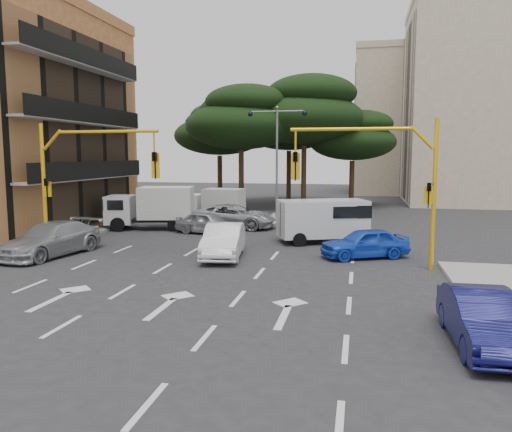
# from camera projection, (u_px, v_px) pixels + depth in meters

# --- Properties ---
(ground) EXTENTS (120.00, 120.00, 0.00)m
(ground) POSITION_uv_depth(u_px,v_px,m) (210.00, 271.00, 19.76)
(ground) COLOR #28282B
(ground) RESTS_ON ground
(median_strip) EXTENTS (1.40, 6.00, 0.15)m
(median_strip) POSITION_uv_depth(u_px,v_px,m) (277.00, 219.00, 35.30)
(median_strip) COLOR gray
(median_strip) RESTS_ON ground
(apartment_beige_far) EXTENTS (16.20, 12.15, 16.70)m
(apartment_beige_far) POSITION_uv_depth(u_px,v_px,m) (424.00, 122.00, 58.85)
(apartment_beige_far) COLOR #B9A88B
(apartment_beige_far) RESTS_ON ground
(pine_left_near) EXTENTS (9.15, 9.15, 10.23)m
(pine_left_near) POSITION_uv_depth(u_px,v_px,m) (242.00, 118.00, 40.96)
(pine_left_near) COLOR #382616
(pine_left_near) RESTS_ON ground
(pine_center) EXTENTS (9.98, 9.98, 11.16)m
(pine_center) POSITION_uv_depth(u_px,v_px,m) (305.00, 110.00, 41.80)
(pine_center) COLOR #382616
(pine_center) RESTS_ON ground
(pine_left_far) EXTENTS (8.32, 8.32, 9.30)m
(pine_left_far) POSITION_uv_depth(u_px,v_px,m) (220.00, 129.00, 45.54)
(pine_left_far) COLOR #382616
(pine_left_far) RESTS_ON ground
(pine_right) EXTENTS (7.49, 7.49, 8.37)m
(pine_right) POSITION_uv_depth(u_px,v_px,m) (353.00, 136.00, 43.19)
(pine_right) COLOR #382616
(pine_right) RESTS_ON ground
(pine_back) EXTENTS (9.15, 9.15, 10.23)m
(pine_back) POSITION_uv_depth(u_px,v_px,m) (290.00, 122.00, 47.15)
(pine_back) COLOR #382616
(pine_back) RESTS_ON ground
(signal_mast_right) EXTENTS (5.79, 0.37, 6.00)m
(signal_mast_right) POSITION_uv_depth(u_px,v_px,m) (388.00, 172.00, 19.84)
(signal_mast_right) COLOR yellow
(signal_mast_right) RESTS_ON ground
(signal_mast_left) EXTENTS (5.79, 0.37, 6.00)m
(signal_mast_left) POSITION_uv_depth(u_px,v_px,m) (78.00, 170.00, 22.60)
(signal_mast_left) COLOR yellow
(signal_mast_left) RESTS_ON ground
(street_lamp_center) EXTENTS (4.16, 0.36, 7.77)m
(street_lamp_center) POSITION_uv_depth(u_px,v_px,m) (277.00, 142.00, 34.64)
(street_lamp_center) COLOR slate
(street_lamp_center) RESTS_ON median_strip
(car_white_hatch) EXTENTS (2.22, 4.73, 1.50)m
(car_white_hatch) POSITION_uv_depth(u_px,v_px,m) (224.00, 241.00, 22.36)
(car_white_hatch) COLOR silver
(car_white_hatch) RESTS_ON ground
(car_blue_compact) EXTENTS (4.22, 3.10, 1.34)m
(car_blue_compact) POSITION_uv_depth(u_px,v_px,m) (365.00, 243.00, 22.21)
(car_blue_compact) COLOR blue
(car_blue_compact) RESTS_ON ground
(car_silver_wagon) EXTENTS (2.99, 5.51, 1.52)m
(car_silver_wagon) POSITION_uv_depth(u_px,v_px,m) (51.00, 239.00, 22.70)
(car_silver_wagon) COLOR #9EA1A6
(car_silver_wagon) RESTS_ON ground
(car_silver_cross_a) EXTENTS (5.50, 2.81, 1.49)m
(car_silver_cross_a) POSITION_uv_depth(u_px,v_px,m) (233.00, 216.00, 31.25)
(car_silver_cross_a) COLOR #A7AAAF
(car_silver_cross_a) RESTS_ON ground
(car_silver_cross_b) EXTENTS (4.05, 2.31, 1.30)m
(car_silver_cross_b) POSITION_uv_depth(u_px,v_px,m) (207.00, 223.00, 29.02)
(car_silver_cross_b) COLOR #A8A9B0
(car_silver_cross_b) RESTS_ON ground
(car_navy_parked) EXTENTS (1.59, 4.14, 1.35)m
(car_navy_parked) POSITION_uv_depth(u_px,v_px,m) (483.00, 319.00, 11.92)
(car_navy_parked) COLOR #0E0E46
(car_navy_parked) RESTS_ON ground
(van_white) EXTENTS (4.98, 3.63, 2.27)m
(van_white) POSITION_uv_depth(u_px,v_px,m) (323.00, 221.00, 26.11)
(van_white) COLOR silver
(van_white) RESTS_ON ground
(box_truck_a) EXTENTS (5.68, 3.34, 2.62)m
(box_truck_a) POSITION_uv_depth(u_px,v_px,m) (151.00, 208.00, 30.71)
(box_truck_a) COLOR silver
(box_truck_a) RESTS_ON ground
(box_truck_b) EXTENTS (4.62, 2.33, 2.19)m
(box_truck_b) POSITION_uv_depth(u_px,v_px,m) (213.00, 204.00, 35.60)
(box_truck_b) COLOR white
(box_truck_b) RESTS_ON ground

